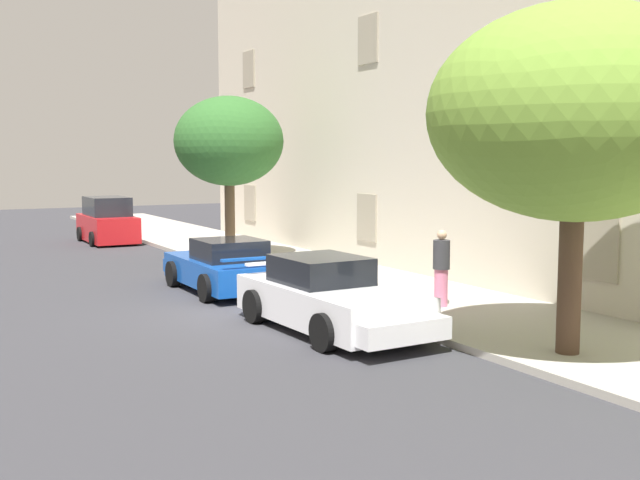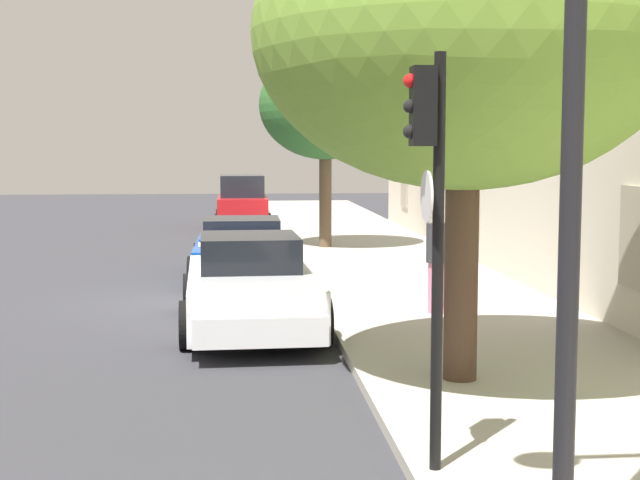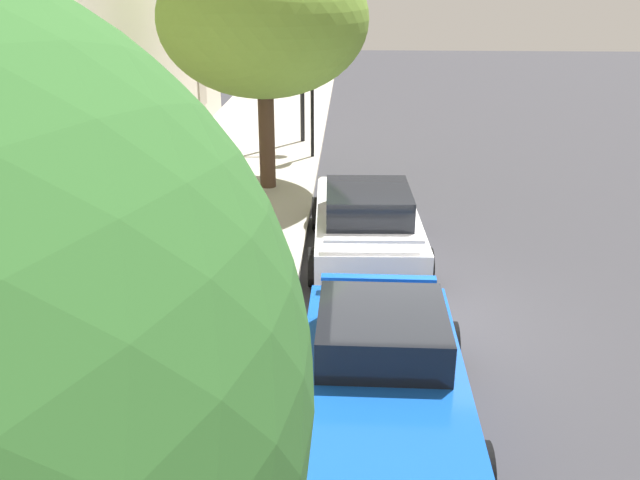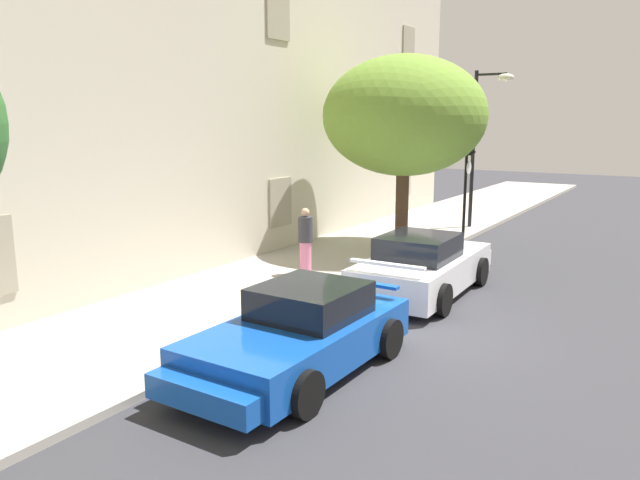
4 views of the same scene
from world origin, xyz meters
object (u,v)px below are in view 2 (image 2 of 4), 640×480
(sportscar_red_lead, at_px, (242,252))
(pedestrian_admiring, at_px, (437,260))
(hatchback_parked, at_px, (242,204))
(tree_near_kerb, at_px, (325,106))
(sportscar_yellow_flank, at_px, (251,290))
(tree_midblock, at_px, (465,34))
(traffic_light, at_px, (430,188))

(sportscar_red_lead, relative_size, pedestrian_admiring, 2.65)
(hatchback_parked, relative_size, tree_near_kerb, 0.72)
(sportscar_yellow_flank, distance_m, tree_midblock, 5.80)
(hatchback_parked, distance_m, tree_near_kerb, 8.75)
(sportscar_red_lead, bearing_deg, tree_near_kerb, 155.81)
(hatchback_parked, relative_size, tree_midblock, 0.66)
(tree_near_kerb, bearing_deg, hatchback_parked, -164.13)
(hatchback_parked, bearing_deg, tree_near_kerb, 15.87)
(tree_midblock, bearing_deg, hatchback_parked, -173.93)
(tree_midblock, height_order, pedestrian_admiring, tree_midblock)
(tree_near_kerb, relative_size, tree_midblock, 0.92)
(sportscar_yellow_flank, bearing_deg, pedestrian_admiring, 99.56)
(sportscar_yellow_flank, bearing_deg, tree_midblock, 32.09)
(sportscar_red_lead, xyz_separation_m, tree_midblock, (9.54, 2.52, 3.60))
(hatchback_parked, xyz_separation_m, tree_midblock, (22.61, 2.40, 3.36))
(sportscar_yellow_flank, relative_size, pedestrian_admiring, 2.92)
(sportscar_yellow_flank, relative_size, traffic_light, 1.42)
(sportscar_red_lead, relative_size, tree_midblock, 0.78)
(tree_near_kerb, bearing_deg, sportscar_yellow_flank, -11.70)
(tree_near_kerb, xyz_separation_m, pedestrian_admiring, (10.37, 0.86, -3.01))
(hatchback_parked, relative_size, traffic_light, 1.10)
(sportscar_yellow_flank, bearing_deg, hatchback_parked, 179.92)
(pedestrian_admiring, bearing_deg, traffic_light, -13.13)
(tree_near_kerb, xyz_separation_m, traffic_light, (17.80, -0.87, -1.46))
(hatchback_parked, distance_m, pedestrian_admiring, 18.47)
(tree_midblock, bearing_deg, sportscar_red_lead, -165.19)
(pedestrian_admiring, bearing_deg, tree_near_kerb, -175.24)
(sportscar_red_lead, relative_size, sportscar_yellow_flank, 0.91)
(sportscar_yellow_flank, xyz_separation_m, pedestrian_admiring, (-0.53, 3.12, 0.38))
(pedestrian_admiring, bearing_deg, tree_midblock, -8.92)
(sportscar_red_lead, bearing_deg, sportscar_yellow_flank, 0.94)
(sportscar_yellow_flank, height_order, hatchback_parked, hatchback_parked)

